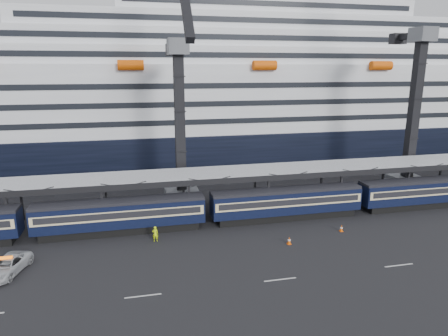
{
  "coord_description": "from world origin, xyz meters",
  "views": [
    {
      "loc": [
        -25.95,
        -34.17,
        18.24
      ],
      "look_at": [
        -15.97,
        10.0,
        6.96
      ],
      "focal_mm": 32.0,
      "sensor_mm": 36.0,
      "label": 1
    }
  ],
  "objects": [
    {
      "name": "ground",
      "position": [
        0.0,
        0.0,
        0.0
      ],
      "size": [
        260.0,
        260.0,
        0.0
      ],
      "primitive_type": "plane",
      "color": "black",
      "rests_on": "ground"
    },
    {
      "name": "train",
      "position": [
        -4.65,
        10.0,
        2.2
      ],
      "size": [
        133.05,
        3.0,
        4.05
      ],
      "color": "black",
      "rests_on": "ground"
    },
    {
      "name": "canopy",
      "position": [
        0.0,
        14.0,
        5.25
      ],
      "size": [
        130.0,
        6.25,
        5.53
      ],
      "color": "gray",
      "rests_on": "ground"
    },
    {
      "name": "cruise_ship",
      "position": [
        -1.08,
        45.99,
        12.34
      ],
      "size": [
        214.09,
        28.84,
        34.0
      ],
      "color": "black",
      "rests_on": "ground"
    },
    {
      "name": "crane_dark_near",
      "position": [
        -20.0,
        18.59,
        11.93
      ],
      "size": [
        4.5,
        17.75,
        35.08
      ],
      "color": "#54575C",
      "rests_on": "ground"
    },
    {
      "name": "crane_dark_mid",
      "position": [
        15.0,
        17.59,
        13.36
      ],
      "size": [
        4.5,
        18.24,
        39.64
      ],
      "color": "#54575C",
      "rests_on": "ground"
    },
    {
      "name": "pickup_truck",
      "position": [
        -38.0,
        2.54,
        0.75
      ],
      "size": [
        3.9,
        5.88,
        1.5
      ],
      "primitive_type": "imported",
      "rotation": [
        0.0,
        0.0,
        -0.28
      ],
      "color": "#ADB0B5",
      "rests_on": "ground"
    },
    {
      "name": "worker",
      "position": [
        -24.37,
        6.68,
        0.87
      ],
      "size": [
        0.68,
        0.49,
        1.74
      ],
      "primitive_type": "imported",
      "rotation": [
        0.0,
        0.0,
        3.02
      ],
      "color": "#D1F80D",
      "rests_on": "ground"
    },
    {
      "name": "traffic_cone_c",
      "position": [
        -10.45,
        2.81,
        0.43
      ],
      "size": [
        0.43,
        0.43,
        0.86
      ],
      "color": "#E15107",
      "rests_on": "ground"
    },
    {
      "name": "traffic_cone_d",
      "position": [
        -3.26,
        4.73,
        0.4
      ],
      "size": [
        0.41,
        0.41,
        0.82
      ],
      "color": "#E15107",
      "rests_on": "ground"
    }
  ]
}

